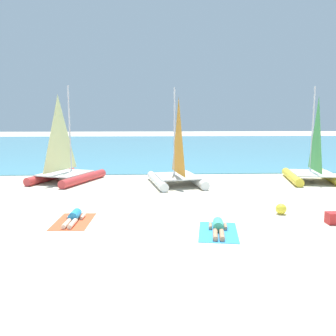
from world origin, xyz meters
TOP-DOWN VIEW (x-y plane):
  - ground_plane at (0.00, 10.00)m, footprint 120.00×120.00m
  - ocean_water at (0.00, 30.27)m, footprint 120.00×40.00m
  - sailboat_white at (0.54, 7.19)m, footprint 2.86×3.94m
  - sailboat_yellow at (7.55, 7.68)m, footprint 3.02×4.08m
  - sailboat_red at (-5.06, 8.26)m, footprint 3.61×4.36m
  - towel_left at (-3.18, 1.14)m, footprint 1.17×1.94m
  - sunbather_left at (-3.17, 1.20)m, footprint 0.56×1.56m
  - towel_right at (1.23, -0.11)m, footprint 1.39×2.05m
  - sunbather_right at (1.24, -0.05)m, footprint 0.65×1.57m
  - beach_ball at (3.73, 1.70)m, footprint 0.37×0.37m
  - cooler_box at (5.00, 0.53)m, footprint 0.50×0.36m

SIDE VIEW (x-z plane):
  - ground_plane at x=0.00m, z-range 0.00..0.00m
  - towel_left at x=-3.18m, z-range 0.00..0.01m
  - towel_right at x=1.23m, z-range 0.00..0.01m
  - ocean_water at x=0.00m, z-range 0.00..0.05m
  - sunbather_left at x=-3.17m, z-range -0.02..0.28m
  - sunbather_right at x=1.24m, z-range -0.02..0.28m
  - cooler_box at x=5.00m, z-range 0.00..0.36m
  - beach_ball at x=3.73m, z-range 0.00..0.37m
  - sailboat_white at x=0.54m, z-range -1.65..3.06m
  - sailboat_yellow at x=7.55m, z-range -1.69..3.13m
  - sailboat_red at x=-5.06m, z-range -1.71..3.16m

